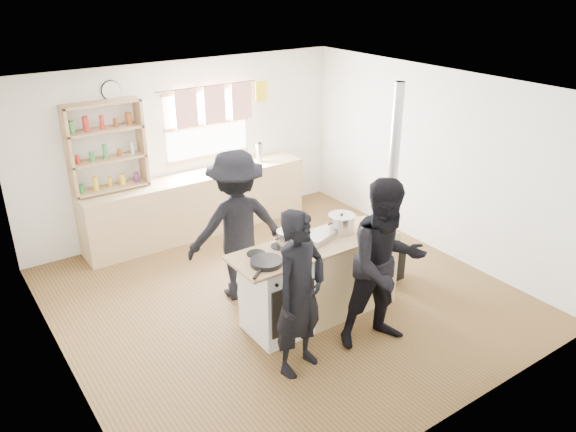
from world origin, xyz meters
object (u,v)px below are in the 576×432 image
object	(u,v)px
thermos	(259,153)
person_near_left	(300,294)
stockpot_stove	(288,238)
skillet_greens	(266,262)
flue_heater	(388,231)
person_far	(237,226)
cooking_island	(321,278)
bread_board	(381,224)
roast_tray	(318,237)
stockpot_counter	(341,223)
person_near_right	(386,265)

from	to	relation	value
thermos	person_near_left	world-z (taller)	person_near_left
stockpot_stove	thermos	bearing A→B (deg)	63.86
skillet_greens	flue_heater	bearing A→B (deg)	7.99
skillet_greens	person_far	world-z (taller)	person_far
thermos	skillet_greens	xyz separation A→B (m)	(-1.71, -2.86, -0.09)
cooking_island	person_near_left	xyz separation A→B (m)	(-0.74, -0.63, 0.38)
stockpot_stove	person_near_left	size ratio (longest dim) A/B	0.14
skillet_greens	person_near_left	xyz separation A→B (m)	(0.03, -0.53, -0.11)
skillet_greens	thermos	bearing A→B (deg)	59.15
flue_heater	person_far	distance (m)	1.91
thermos	cooking_island	size ratio (longest dim) A/B	0.15
skillet_greens	bread_board	world-z (taller)	bread_board
roast_tray	thermos	bearing A→B (deg)	70.80
stockpot_stove	stockpot_counter	xyz separation A→B (m)	(0.70, -0.05, 0.02)
stockpot_stove	roast_tray	bearing A→B (deg)	-14.92
stockpot_counter	flue_heater	distance (m)	0.95
flue_heater	person_near_right	xyz separation A→B (m)	(-0.98, -0.95, 0.26)
stockpot_stove	bread_board	size ratio (longest dim) A/B	0.85
skillet_greens	bread_board	bearing A→B (deg)	-0.98
stockpot_stove	person_near_left	world-z (taller)	person_near_left
person_far	roast_tray	bearing A→B (deg)	131.26
stockpot_counter	bread_board	bearing A→B (deg)	-24.52
bread_board	person_near_right	bearing A→B (deg)	-129.73
thermos	roast_tray	distance (m)	2.90
cooking_island	skillet_greens	bearing A→B (deg)	-173.01
flue_heater	person_near_right	distance (m)	1.39
cooking_island	skillet_greens	xyz separation A→B (m)	(-0.77, -0.09, 0.49)
skillet_greens	roast_tray	size ratio (longest dim) A/B	1.15
flue_heater	person_near_right	bearing A→B (deg)	-135.90
thermos	stockpot_counter	world-z (taller)	thermos
skillet_greens	person_near_left	size ratio (longest dim) A/B	0.27
roast_tray	stockpot_stove	bearing A→B (deg)	165.08
skillet_greens	bread_board	xyz separation A→B (m)	(1.53, -0.03, 0.02)
thermos	stockpot_counter	xyz separation A→B (m)	(-0.60, -2.70, -0.01)
stockpot_counter	flue_heater	world-z (taller)	flue_heater
person_near_left	cooking_island	bearing A→B (deg)	25.67
roast_tray	person_far	world-z (taller)	person_far
thermos	stockpot_stove	distance (m)	2.94
flue_heater	person_near_left	bearing A→B (deg)	-157.36
thermos	skillet_greens	bearing A→B (deg)	-120.85
cooking_island	person_far	xyz separation A→B (m)	(-0.54, 0.91, 0.44)
person_near_left	person_near_right	xyz separation A→B (m)	(0.97, -0.14, 0.07)
roast_tray	bread_board	size ratio (longest dim) A/B	1.41
thermos	stockpot_stove	bearing A→B (deg)	-116.14
thermos	roast_tray	size ratio (longest dim) A/B	0.73
skillet_greens	stockpot_stove	size ratio (longest dim) A/B	1.90
person_near_right	person_far	distance (m)	1.84
skillet_greens	roast_tray	distance (m)	0.77
person_near_left	person_far	distance (m)	1.55
thermos	skillet_greens	size ratio (longest dim) A/B	0.63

